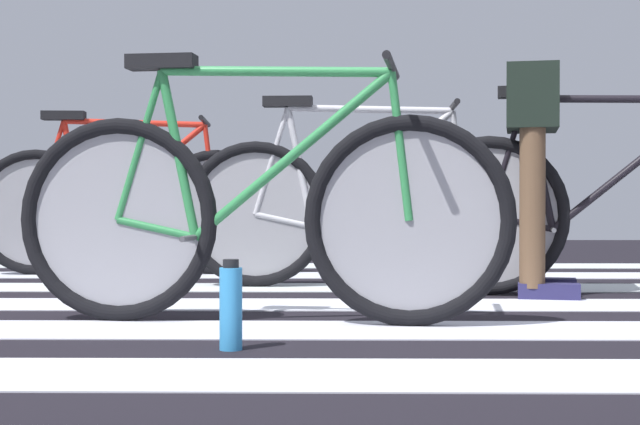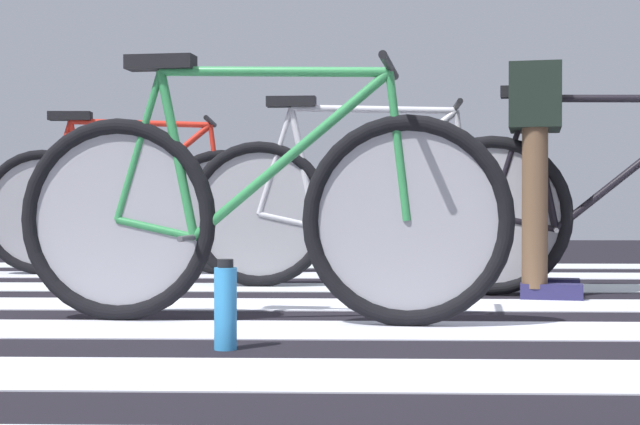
% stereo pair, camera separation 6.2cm
% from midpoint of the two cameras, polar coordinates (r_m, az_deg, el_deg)
% --- Properties ---
extents(ground, '(18.00, 14.00, 0.02)m').
position_cam_midpoint_polar(ground, '(3.19, 1.30, -7.13)').
color(ground, black).
extents(crosswalk_markings, '(5.46, 6.51, 0.00)m').
position_cam_midpoint_polar(crosswalk_markings, '(3.10, 0.54, -7.12)').
color(crosswalk_markings, silver).
rests_on(crosswalk_markings, ground).
extents(bicycle_1_of_4, '(1.73, 0.52, 0.93)m').
position_cam_midpoint_polar(bicycle_1_of_4, '(3.26, -3.25, 0.02)').
color(bicycle_1_of_4, black).
rests_on(bicycle_1_of_4, ground).
extents(bicycle_2_of_4, '(1.71, 0.56, 0.93)m').
position_cam_midpoint_polar(bicycle_2_of_4, '(4.32, 17.40, 0.16)').
color(bicycle_2_of_4, black).
rests_on(bicycle_2_of_4, ground).
extents(cyclist_2_of_4, '(0.38, 0.45, 1.02)m').
position_cam_midpoint_polar(cyclist_2_of_4, '(4.31, 13.28, 3.80)').
color(cyclist_2_of_4, brown).
rests_on(cyclist_2_of_4, ground).
extents(bicycle_3_of_4, '(1.74, 0.52, 0.93)m').
position_cam_midpoint_polar(bicycle_3_of_4, '(4.60, 2.93, 0.23)').
color(bicycle_3_of_4, black).
rests_on(bicycle_3_of_4, ground).
extents(bicycle_4_of_4, '(1.74, 0.52, 0.93)m').
position_cam_midpoint_polar(bicycle_4_of_4, '(5.52, -10.99, 0.30)').
color(bicycle_4_of_4, black).
rests_on(bicycle_4_of_4, ground).
extents(water_bottle, '(0.07, 0.07, 0.26)m').
position_cam_midpoint_polar(water_bottle, '(2.72, -5.06, -5.66)').
color(water_bottle, '#328CD0').
rests_on(water_bottle, ground).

